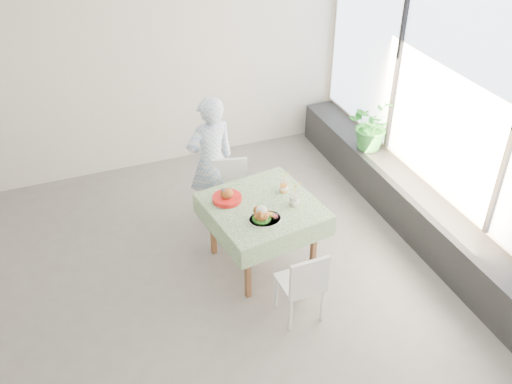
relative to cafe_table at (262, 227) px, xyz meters
name	(u,v)px	position (x,y,z in m)	size (l,w,h in m)	color
floor	(173,290)	(-1.00, -0.08, -0.46)	(6.00, 6.00, 0.00)	slate
ceiling	(141,9)	(-1.00, -0.08, 2.34)	(6.00, 6.00, 0.00)	white
wall_back	(110,68)	(-1.00, 2.42, 0.94)	(6.00, 0.02, 2.80)	white
wall_right	(448,115)	(2.00, -0.08, 0.94)	(0.02, 5.00, 2.80)	white
window_pane	(450,93)	(1.97, -0.08, 1.19)	(0.01, 4.80, 2.18)	#D1E0F9
window_ledge	(414,210)	(1.80, -0.08, -0.21)	(0.40, 4.80, 0.50)	black
cafe_table	(262,227)	(0.00, 0.00, 0.00)	(1.18, 1.18, 0.74)	brown
chair_far	(232,210)	(-0.11, 0.65, -0.20)	(0.47, 0.47, 0.83)	white
chair_near	(300,296)	(0.04, -0.83, -0.22)	(0.38, 0.38, 0.79)	white
diner	(211,161)	(-0.24, 0.94, 0.31)	(0.56, 0.37, 1.53)	#91BAE8
main_dish	(263,216)	(-0.09, -0.25, 0.34)	(0.32, 0.32, 0.17)	white
juice_cup_orange	(284,187)	(0.28, 0.13, 0.34)	(0.09, 0.09, 0.26)	white
juice_cup_lemonade	(294,199)	(0.28, -0.12, 0.35)	(0.10, 0.10, 0.29)	white
second_dish	(227,197)	(-0.30, 0.20, 0.32)	(0.29, 0.29, 0.14)	red
potted_plant	(371,124)	(1.80, 0.97, 0.36)	(0.57, 0.50, 0.64)	#297D36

